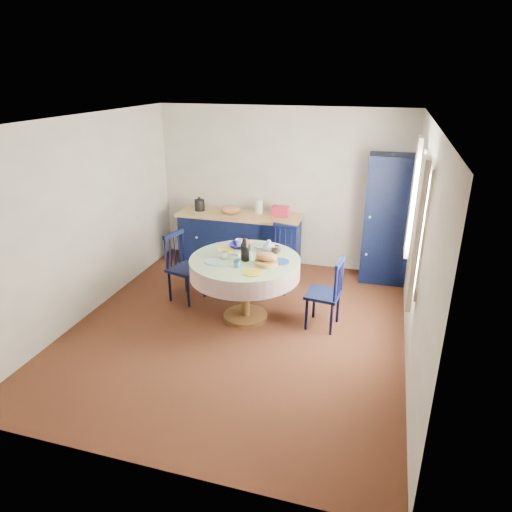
{
  "coord_description": "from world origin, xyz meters",
  "views": [
    {
      "loc": [
        1.6,
        -4.67,
        2.97
      ],
      "look_at": [
        0.18,
        0.2,
        0.91
      ],
      "focal_mm": 32.0,
      "sensor_mm": 36.0,
      "label": 1
    }
  ],
  "objects_px": {
    "dining_table": "(246,268)",
    "chair_right": "(327,293)",
    "mug_a": "(224,255)",
    "cobalt_bowl": "(238,246)",
    "mug_b": "(237,264)",
    "mug_c": "(276,250)",
    "chair_left": "(184,266)",
    "chair_far": "(281,258)",
    "pantry_cabinet": "(387,220)",
    "kitchen_counter": "(240,239)",
    "mug_d": "(239,243)"
  },
  "relations": [
    {
      "from": "kitchen_counter",
      "to": "pantry_cabinet",
      "type": "height_order",
      "value": "pantry_cabinet"
    },
    {
      "from": "chair_left",
      "to": "mug_c",
      "type": "relative_size",
      "value": 7.85
    },
    {
      "from": "mug_a",
      "to": "mug_c",
      "type": "bearing_deg",
      "value": 31.7
    },
    {
      "from": "chair_far",
      "to": "mug_b",
      "type": "distance_m",
      "value": 1.35
    },
    {
      "from": "pantry_cabinet",
      "to": "chair_right",
      "type": "bearing_deg",
      "value": -113.07
    },
    {
      "from": "chair_right",
      "to": "mug_d",
      "type": "distance_m",
      "value": 1.33
    },
    {
      "from": "dining_table",
      "to": "chair_right",
      "type": "xyz_separation_m",
      "value": [
        1.01,
        0.08,
        -0.24
      ]
    },
    {
      "from": "kitchen_counter",
      "to": "cobalt_bowl",
      "type": "bearing_deg",
      "value": -72.98
    },
    {
      "from": "chair_far",
      "to": "mug_c",
      "type": "bearing_deg",
      "value": -69.41
    },
    {
      "from": "chair_right",
      "to": "mug_c",
      "type": "distance_m",
      "value": 0.83
    },
    {
      "from": "mug_b",
      "to": "cobalt_bowl",
      "type": "relative_size",
      "value": 0.4
    },
    {
      "from": "mug_a",
      "to": "cobalt_bowl",
      "type": "distance_m",
      "value": 0.41
    },
    {
      "from": "pantry_cabinet",
      "to": "cobalt_bowl",
      "type": "relative_size",
      "value": 7.94
    },
    {
      "from": "chair_right",
      "to": "mug_c",
      "type": "relative_size",
      "value": 7.52
    },
    {
      "from": "mug_b",
      "to": "mug_d",
      "type": "distance_m",
      "value": 0.69
    },
    {
      "from": "chair_left",
      "to": "chair_far",
      "type": "distance_m",
      "value": 1.39
    },
    {
      "from": "chair_right",
      "to": "mug_c",
      "type": "height_order",
      "value": "mug_c"
    },
    {
      "from": "pantry_cabinet",
      "to": "dining_table",
      "type": "height_order",
      "value": "pantry_cabinet"
    },
    {
      "from": "chair_far",
      "to": "chair_right",
      "type": "distance_m",
      "value": 1.22
    },
    {
      "from": "kitchen_counter",
      "to": "mug_c",
      "type": "bearing_deg",
      "value": -55.82
    },
    {
      "from": "chair_far",
      "to": "mug_a",
      "type": "relative_size",
      "value": 8.48
    },
    {
      "from": "mug_c",
      "to": "mug_d",
      "type": "distance_m",
      "value": 0.54
    },
    {
      "from": "mug_a",
      "to": "mug_c",
      "type": "xyz_separation_m",
      "value": [
        0.57,
        0.35,
        0.0
      ]
    },
    {
      "from": "mug_a",
      "to": "mug_b",
      "type": "bearing_deg",
      "value": -40.47
    },
    {
      "from": "pantry_cabinet",
      "to": "chair_left",
      "type": "bearing_deg",
      "value": -153.68
    },
    {
      "from": "kitchen_counter",
      "to": "mug_b",
      "type": "relative_size",
      "value": 20.33
    },
    {
      "from": "cobalt_bowl",
      "to": "chair_right",
      "type": "bearing_deg",
      "value": -11.78
    },
    {
      "from": "pantry_cabinet",
      "to": "chair_left",
      "type": "xyz_separation_m",
      "value": [
        -2.62,
        -1.44,
        -0.47
      ]
    },
    {
      "from": "mug_b",
      "to": "mug_c",
      "type": "height_order",
      "value": "mug_c"
    },
    {
      "from": "chair_left",
      "to": "mug_a",
      "type": "xyz_separation_m",
      "value": [
        0.73,
        -0.37,
        0.39
      ]
    },
    {
      "from": "chair_far",
      "to": "cobalt_bowl",
      "type": "bearing_deg",
      "value": -109.69
    },
    {
      "from": "kitchen_counter",
      "to": "dining_table",
      "type": "height_order",
      "value": "kitchen_counter"
    },
    {
      "from": "mug_b",
      "to": "mug_d",
      "type": "bearing_deg",
      "value": 106.15
    },
    {
      "from": "kitchen_counter",
      "to": "dining_table",
      "type": "bearing_deg",
      "value": -69.76
    },
    {
      "from": "cobalt_bowl",
      "to": "mug_a",
      "type": "bearing_deg",
      "value": -96.8
    },
    {
      "from": "kitchen_counter",
      "to": "mug_a",
      "type": "bearing_deg",
      "value": -78.44
    },
    {
      "from": "dining_table",
      "to": "cobalt_bowl",
      "type": "distance_m",
      "value": 0.42
    },
    {
      "from": "dining_table",
      "to": "chair_far",
      "type": "xyz_separation_m",
      "value": [
        0.21,
        1.0,
        -0.23
      ]
    },
    {
      "from": "mug_a",
      "to": "cobalt_bowl",
      "type": "height_order",
      "value": "mug_a"
    },
    {
      "from": "chair_right",
      "to": "mug_d",
      "type": "bearing_deg",
      "value": -97.73
    },
    {
      "from": "chair_left",
      "to": "chair_right",
      "type": "bearing_deg",
      "value": -80.9
    },
    {
      "from": "cobalt_bowl",
      "to": "chair_far",
      "type": "bearing_deg",
      "value": 57.95
    },
    {
      "from": "pantry_cabinet",
      "to": "mug_b",
      "type": "xyz_separation_m",
      "value": [
        -1.65,
        -2.01,
        -0.07
      ]
    },
    {
      "from": "chair_right",
      "to": "chair_left",
      "type": "bearing_deg",
      "value": -89.43
    },
    {
      "from": "chair_far",
      "to": "pantry_cabinet",
      "type": "bearing_deg",
      "value": 39.64
    },
    {
      "from": "chair_right",
      "to": "dining_table",
      "type": "bearing_deg",
      "value": -78.94
    },
    {
      "from": "chair_left",
      "to": "chair_far",
      "type": "xyz_separation_m",
      "value": [
        1.2,
        0.7,
        -0.01
      ]
    },
    {
      "from": "chair_left",
      "to": "chair_far",
      "type": "height_order",
      "value": "chair_left"
    },
    {
      "from": "kitchen_counter",
      "to": "chair_far",
      "type": "height_order",
      "value": "kitchen_counter"
    },
    {
      "from": "kitchen_counter",
      "to": "cobalt_bowl",
      "type": "xyz_separation_m",
      "value": [
        0.41,
        -1.3,
        0.41
      ]
    }
  ]
}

